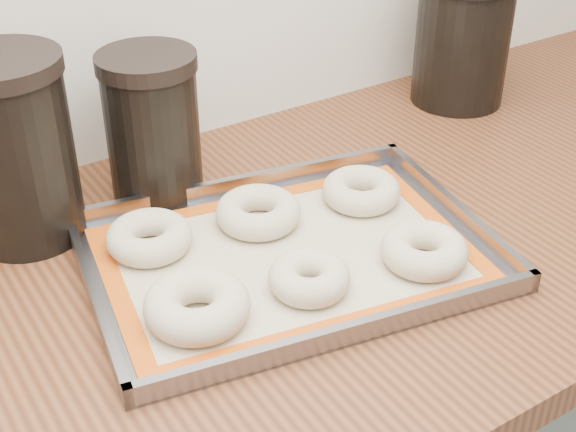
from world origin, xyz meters
TOP-DOWN VIEW (x-y plane):
  - countertop at (0.00, 1.68)m, footprint 3.06×0.68m
  - baking_tray at (-0.09, 1.65)m, footprint 0.51×0.41m
  - baking_mat at (-0.09, 1.65)m, footprint 0.46×0.36m
  - bagel_front_left at (-0.23, 1.61)m, footprint 0.14×0.14m
  - bagel_front_mid at (-0.10, 1.59)m, footprint 0.10×0.10m
  - bagel_front_right at (0.04, 1.56)m, footprint 0.12×0.12m
  - bagel_back_left at (-0.22, 1.75)m, footprint 0.13×0.13m
  - bagel_back_mid at (-0.08, 1.73)m, footprint 0.11×0.11m
  - bagel_back_right at (0.06, 1.71)m, footprint 0.12×0.12m
  - canister_left at (-0.32, 1.87)m, footprint 0.14×0.14m
  - canister_mid at (-0.15, 1.88)m, footprint 0.12×0.12m
  - canister_right at (0.39, 1.88)m, footprint 0.15×0.15m

SIDE VIEW (x-z plane):
  - countertop at x=0.00m, z-range 0.86..0.90m
  - baking_mat at x=-0.09m, z-range 0.90..0.91m
  - baking_tray at x=-0.09m, z-range 0.89..0.92m
  - bagel_back_right at x=0.06m, z-range 0.90..0.94m
  - bagel_front_mid at x=-0.10m, z-range 0.90..0.94m
  - bagel_back_mid at x=-0.08m, z-range 0.90..0.94m
  - bagel_back_left at x=-0.22m, z-range 0.90..0.94m
  - bagel_front_right at x=0.04m, z-range 0.90..0.94m
  - bagel_front_left at x=-0.23m, z-range 0.90..0.94m
  - canister_mid at x=-0.15m, z-range 0.90..1.09m
  - canister_right at x=0.39m, z-range 0.90..1.11m
  - canister_left at x=-0.32m, z-range 0.90..1.13m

